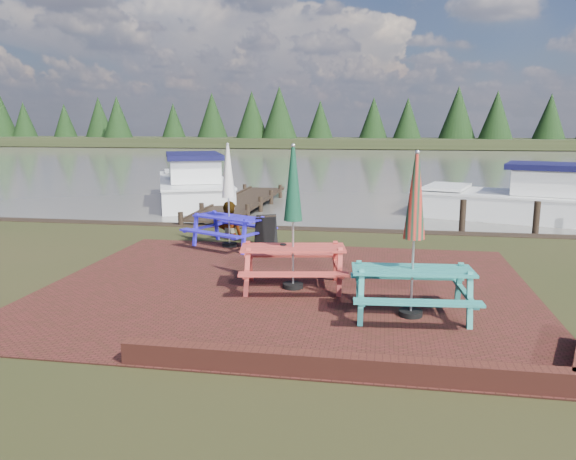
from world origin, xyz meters
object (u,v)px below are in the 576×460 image
(boat_near, at_px, (540,202))
(person, at_px, (229,201))
(boat_jetty, at_px, (193,186))
(chalkboard, at_px, (266,232))
(picnic_table_red, at_px, (293,240))
(jetty, at_px, (241,203))
(picnic_table_blue, at_px, (229,212))
(picnic_table_teal, at_px, (413,261))

(boat_near, relative_size, person, 4.22)
(boat_jetty, bearing_deg, chalkboard, -83.47)
(picnic_table_red, bearing_deg, jetty, 99.67)
(chalkboard, relative_size, boat_jetty, 0.10)
(picnic_table_blue, bearing_deg, person, 130.94)
(picnic_table_red, height_order, boat_near, picnic_table_red)
(picnic_table_blue, distance_m, boat_near, 11.12)
(picnic_table_teal, relative_size, boat_near, 0.32)
(picnic_table_teal, distance_m, picnic_table_red, 2.42)
(picnic_table_red, distance_m, jetty, 10.93)
(picnic_table_red, relative_size, boat_jetty, 0.32)
(picnic_table_teal, distance_m, boat_jetty, 15.83)
(boat_near, bearing_deg, picnic_table_red, 162.86)
(picnic_table_red, xyz_separation_m, jetty, (-3.62, 10.28, -0.82))
(picnic_table_blue, height_order, chalkboard, picnic_table_blue)
(person, bearing_deg, jetty, -70.16)
(picnic_table_red, distance_m, person, 5.10)
(jetty, height_order, person, person)
(picnic_table_blue, bearing_deg, picnic_table_teal, -20.99)
(chalkboard, bearing_deg, boat_jetty, 92.21)
(chalkboard, height_order, jetty, chalkboard)
(chalkboard, xyz_separation_m, boat_jetty, (-4.98, 8.98, 0.05))
(picnic_table_teal, relative_size, picnic_table_blue, 1.03)
(picnic_table_teal, distance_m, jetty, 12.86)
(picnic_table_red, xyz_separation_m, boat_jetty, (-6.18, 12.27, -0.46))
(chalkboard, relative_size, boat_near, 0.10)
(person, bearing_deg, picnic_table_blue, 113.71)
(boat_jetty, height_order, person, person)
(picnic_table_blue, distance_m, person, 1.21)
(picnic_table_blue, relative_size, person, 1.30)
(picnic_table_red, relative_size, person, 1.35)
(picnic_table_red, relative_size, picnic_table_blue, 1.04)
(picnic_table_blue, xyz_separation_m, person, (-0.32, 1.17, 0.09))
(jetty, bearing_deg, picnic_table_red, -70.60)
(chalkboard, bearing_deg, boat_near, 12.57)
(picnic_table_teal, xyz_separation_m, jetty, (-5.72, 11.49, -0.80))
(picnic_table_teal, xyz_separation_m, boat_near, (4.71, 11.08, -0.48))
(picnic_table_red, bearing_deg, boat_jetty, 107.01)
(picnic_table_blue, height_order, person, picnic_table_blue)
(picnic_table_blue, bearing_deg, chalkboard, 25.18)
(boat_near, bearing_deg, jetty, 105.24)
(picnic_table_teal, relative_size, picnic_table_red, 0.98)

